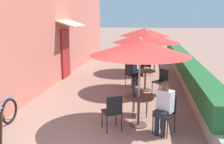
# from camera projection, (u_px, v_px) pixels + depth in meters

# --- Properties ---
(cafe_facade_wall) EXTENTS (0.98, 14.63, 4.20)m
(cafe_facade_wall) POSITION_uv_depth(u_px,v_px,m) (66.00, 29.00, 11.29)
(cafe_facade_wall) COLOR #C66B5B
(cafe_facade_wall) RESTS_ON ground_plane
(planter_hedge) EXTENTS (0.60, 13.63, 1.01)m
(planter_hedge) POSITION_uv_depth(u_px,v_px,m) (184.00, 66.00, 10.89)
(planter_hedge) COLOR gray
(planter_hedge) RESTS_ON ground_plane
(patio_table_near) EXTENTS (0.71, 0.71, 0.73)m
(patio_table_near) POSITION_uv_depth(u_px,v_px,m) (139.00, 106.00, 6.05)
(patio_table_near) COLOR brown
(patio_table_near) RESTS_ON ground_plane
(patio_umbrella_near) EXTENTS (2.33, 2.33, 2.16)m
(patio_umbrella_near) POSITION_uv_depth(u_px,v_px,m) (140.00, 48.00, 5.75)
(patio_umbrella_near) COLOR #B7B7BC
(patio_umbrella_near) RESTS_ON ground_plane
(cafe_chair_near_left) EXTENTS (0.55, 0.55, 0.87)m
(cafe_chair_near_left) POSITION_uv_depth(u_px,v_px,m) (166.00, 111.00, 5.67)
(cafe_chair_near_left) COLOR black
(cafe_chair_near_left) RESTS_ON ground_plane
(seated_patron_near_left) EXTENTS (0.48, 0.51, 1.25)m
(seated_patron_near_left) POSITION_uv_depth(u_px,v_px,m) (164.00, 106.00, 5.55)
(seated_patron_near_left) COLOR #23232D
(seated_patron_near_left) RESTS_ON ground_plane
(cafe_chair_near_right) EXTENTS (0.41, 0.41, 0.87)m
(cafe_chair_near_right) POSITION_uv_depth(u_px,v_px,m) (138.00, 96.00, 6.73)
(cafe_chair_near_right) COLOR black
(cafe_chair_near_right) RESTS_ON ground_plane
(cafe_chair_near_back) EXTENTS (0.54, 0.54, 0.87)m
(cafe_chair_near_back) POSITION_uv_depth(u_px,v_px,m) (113.00, 110.00, 5.75)
(cafe_chair_near_back) COLOR black
(cafe_chair_near_back) RESTS_ON ground_plane
(coffee_cup_near) EXTENTS (0.07, 0.07, 0.09)m
(coffee_cup_near) POSITION_uv_depth(u_px,v_px,m) (134.00, 95.00, 6.03)
(coffee_cup_near) COLOR #232328
(coffee_cup_near) RESTS_ON patio_table_near
(patio_table_mid) EXTENTS (0.71, 0.71, 0.73)m
(patio_table_mid) POSITION_uv_depth(u_px,v_px,m) (145.00, 77.00, 9.01)
(patio_table_mid) COLOR brown
(patio_table_mid) RESTS_ON ground_plane
(patio_umbrella_mid) EXTENTS (2.33, 2.33, 2.16)m
(patio_umbrella_mid) POSITION_uv_depth(u_px,v_px,m) (146.00, 37.00, 8.71)
(patio_umbrella_mid) COLOR #B7B7BC
(patio_umbrella_mid) RESTS_ON ground_plane
(cafe_chair_mid_left) EXTENTS (0.57, 0.57, 0.87)m
(cafe_chair_mid_left) POSITION_uv_depth(u_px,v_px,m) (161.00, 80.00, 8.52)
(cafe_chair_mid_left) COLOR black
(cafe_chair_mid_left) RESTS_ON ground_plane
(cafe_chair_mid_right) EXTENTS (0.57, 0.57, 0.87)m
(cafe_chair_mid_right) POSITION_uv_depth(u_px,v_px,m) (131.00, 73.00, 9.50)
(cafe_chair_mid_right) COLOR black
(cafe_chair_mid_right) RESTS_ON ground_plane
(seated_patron_mid_right) EXTENTS (0.51, 0.51, 1.25)m
(seated_patron_mid_right) POSITION_uv_depth(u_px,v_px,m) (133.00, 69.00, 9.53)
(seated_patron_mid_right) COLOR #23232D
(seated_patron_mid_right) RESTS_ON ground_plane
(patio_table_far) EXTENTS (0.71, 0.71, 0.73)m
(patio_table_far) POSITION_uv_depth(u_px,v_px,m) (144.00, 62.00, 11.97)
(patio_table_far) COLOR brown
(patio_table_far) RESTS_ON ground_plane
(patio_umbrella_far) EXTENTS (2.33, 2.33, 2.16)m
(patio_umbrella_far) POSITION_uv_depth(u_px,v_px,m) (144.00, 32.00, 11.67)
(patio_umbrella_far) COLOR #B7B7BC
(patio_umbrella_far) RESTS_ON ground_plane
(cafe_chair_far_left) EXTENTS (0.51, 0.51, 0.87)m
(cafe_chair_far_left) POSITION_uv_depth(u_px,v_px,m) (130.00, 61.00, 12.23)
(cafe_chair_far_left) COLOR black
(cafe_chair_far_left) RESTS_ON ground_plane
(cafe_chair_far_right) EXTENTS (0.46, 0.46, 0.87)m
(cafe_chair_far_right) POSITION_uv_depth(u_px,v_px,m) (148.00, 64.00, 11.29)
(cafe_chair_far_right) COLOR black
(cafe_chair_far_right) RESTS_ON ground_plane
(seated_patron_far_right) EXTENTS (0.45, 0.39, 1.25)m
(seated_patron_far_right) POSITION_uv_depth(u_px,v_px,m) (145.00, 61.00, 11.26)
(seated_patron_far_right) COLOR #23232D
(seated_patron_far_right) RESTS_ON ground_plane
(cafe_chair_far_back) EXTENTS (0.56, 0.56, 0.87)m
(cafe_chair_far_back) POSITION_uv_depth(u_px,v_px,m) (154.00, 60.00, 12.39)
(cafe_chair_far_back) COLOR black
(cafe_chair_far_back) RESTS_ON ground_plane
(coffee_cup_far) EXTENTS (0.07, 0.07, 0.09)m
(coffee_cup_far) POSITION_uv_depth(u_px,v_px,m) (142.00, 56.00, 12.03)
(coffee_cup_far) COLOR #B73D3D
(coffee_cup_far) RESTS_ON patio_table_far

